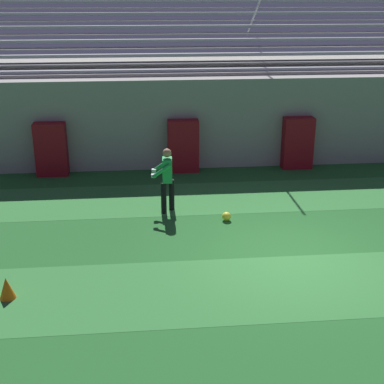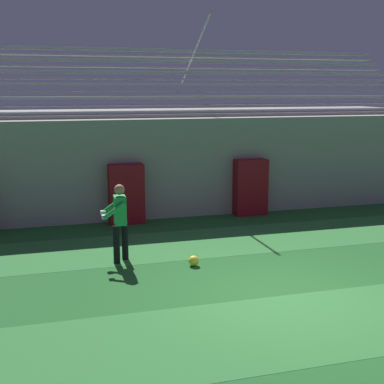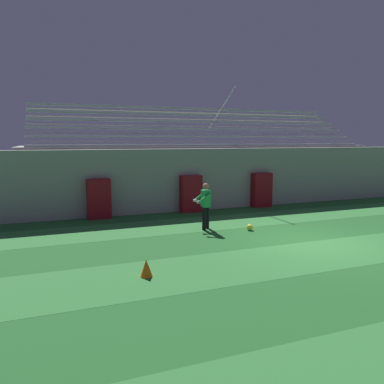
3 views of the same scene
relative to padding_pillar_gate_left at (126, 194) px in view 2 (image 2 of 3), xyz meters
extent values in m
plane|color=#236028|center=(1.81, -5.95, -0.81)|extent=(80.00, 80.00, 0.00)
cube|color=#337A38|center=(1.81, -7.16, -0.81)|extent=(28.00, 2.39, 0.01)
cube|color=#337A38|center=(1.81, -2.37, -0.81)|extent=(28.00, 2.39, 0.01)
cube|color=#999691|center=(1.81, 0.55, 0.59)|extent=(24.00, 0.60, 2.80)
cube|color=maroon|center=(0.00, 0.00, 0.00)|extent=(0.94, 0.44, 1.63)
cube|color=maroon|center=(3.62, 0.00, 0.00)|extent=(0.94, 0.44, 1.63)
cube|color=#999691|center=(1.81, 3.25, 0.64)|extent=(18.00, 4.60, 2.90)
cube|color=#A8AAB2|center=(1.81, 1.30, 2.14)|extent=(17.10, 0.36, 0.10)
cube|color=#999691|center=(1.81, 1.10, 1.91)|extent=(17.10, 0.60, 0.04)
cube|color=#A8AAB2|center=(1.81, 2.00, 2.54)|extent=(17.10, 0.36, 0.10)
cube|color=#999691|center=(1.81, 1.80, 2.31)|extent=(17.10, 0.60, 0.04)
cube|color=#A8AAB2|center=(1.81, 2.70, 2.94)|extent=(17.10, 0.36, 0.10)
cube|color=#999691|center=(1.81, 2.50, 2.71)|extent=(17.10, 0.60, 0.04)
cube|color=#A8AAB2|center=(1.81, 3.40, 3.34)|extent=(17.10, 0.36, 0.10)
cube|color=#999691|center=(1.81, 3.20, 3.11)|extent=(17.10, 0.60, 0.04)
cube|color=#A8AAB2|center=(1.81, 4.10, 3.74)|extent=(17.10, 0.36, 0.10)
cube|color=#999691|center=(1.81, 3.90, 3.51)|extent=(17.10, 0.60, 0.04)
cube|color=#A8AAB2|center=(1.81, 4.80, 4.14)|extent=(17.10, 0.36, 0.10)
cube|color=#999691|center=(1.81, 4.60, 3.91)|extent=(17.10, 0.60, 0.04)
cylinder|color=#A8AAB2|center=(2.75, 2.80, 3.99)|extent=(0.06, 3.33, 2.05)
cylinder|color=black|center=(-0.76, -3.34, -0.40)|extent=(0.15, 0.15, 0.82)
cylinder|color=black|center=(-0.55, -3.13, -0.40)|extent=(0.15, 0.15, 0.82)
cube|color=green|center=(-0.66, -3.23, 0.31)|extent=(0.26, 0.39, 0.60)
sphere|color=#A37556|center=(-0.66, -3.23, 0.75)|extent=(0.22, 0.22, 0.22)
cylinder|color=green|center=(-0.81, -3.47, 0.36)|extent=(0.48, 0.11, 0.37)
cylinder|color=green|center=(-0.78, -2.99, 0.36)|extent=(0.48, 0.11, 0.37)
cube|color=silver|center=(-1.01, -3.42, 0.23)|extent=(0.12, 0.12, 0.08)
cube|color=silver|center=(-0.99, -3.02, 0.23)|extent=(0.12, 0.12, 0.08)
sphere|color=yellow|center=(0.74, -3.96, -0.70)|extent=(0.22, 0.22, 0.22)
camera|label=1|loc=(-1.25, -15.89, 4.47)|focal=50.00mm
camera|label=2|loc=(-2.24, -14.14, 2.81)|focal=50.00mm
camera|label=3|loc=(-5.82, -15.38, 2.39)|focal=35.00mm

